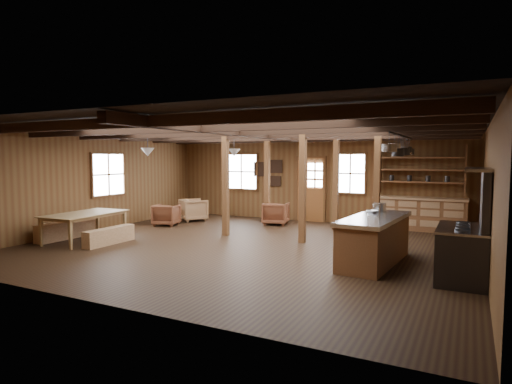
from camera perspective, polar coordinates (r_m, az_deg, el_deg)
room at (r=10.06m, az=-1.13°, el=0.59°), size 10.04×9.04×2.84m
ceiling_joists at (r=10.20m, az=-0.67°, el=7.84°), size 9.80×8.82×0.18m
timber_posts at (r=11.74m, az=5.88°, el=1.15°), size 3.95×2.35×2.80m
back_door at (r=14.17m, az=7.31°, el=-0.37°), size 1.02×0.08×2.15m
window_back_left at (r=15.20m, az=-1.94°, el=2.72°), size 1.32×0.06×1.32m
window_back_right at (r=13.76m, az=12.47°, el=2.41°), size 1.02×0.06×1.32m
window_left at (r=13.46m, az=-19.11°, el=2.22°), size 0.14×1.24×1.32m
notice_boards at (r=14.70m, az=1.83°, el=2.81°), size 1.08×0.03×0.90m
back_counter at (r=13.22m, az=20.98°, el=-2.22°), size 2.55×0.60×2.45m
pendant_lamps at (r=12.07m, az=-8.41°, el=5.27°), size 1.86×2.36×0.66m
pot_rack at (r=9.21m, az=18.78°, el=5.36°), size 0.41×3.00×0.44m
kitchen_island at (r=8.87m, az=15.50°, el=-6.13°), size 1.09×2.57×1.20m
step_stool at (r=9.62m, az=16.06°, el=-7.07°), size 0.48×0.39×0.38m
commercial_range at (r=8.18m, az=26.14°, el=-6.29°), size 0.80×1.57×1.94m
dining_table at (r=11.59m, az=-21.65°, el=-4.39°), size 1.26×2.10×0.71m
bench_wall at (r=12.17m, az=-23.99°, el=-4.65°), size 0.31×1.66×0.46m
bench_aisle at (r=11.05m, az=-18.96°, el=-5.57°), size 0.27×1.45×0.40m
armchair_a at (r=13.55m, az=-11.86°, el=-3.00°), size 0.87×0.89×0.66m
armchair_b at (r=13.46m, az=2.66°, el=-2.88°), size 0.89×0.90×0.70m
armchair_c at (r=14.38m, az=-8.33°, el=-2.36°), size 1.11×1.11×0.73m
counter_pot at (r=9.67m, az=16.09°, el=-1.96°), size 0.30×0.30×0.18m
bowl at (r=9.36m, az=15.25°, el=-2.53°), size 0.30×0.30×0.06m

